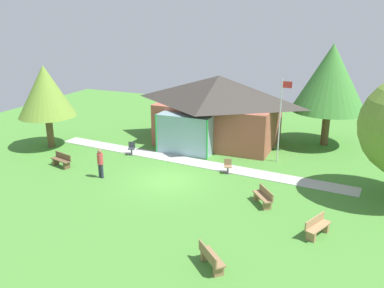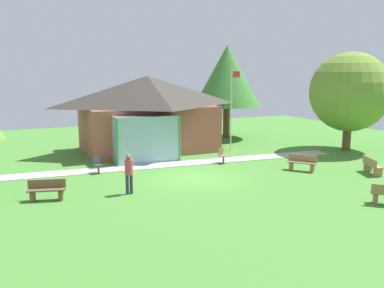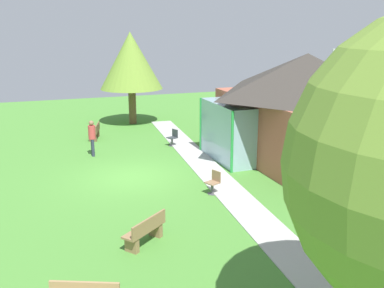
% 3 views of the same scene
% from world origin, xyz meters
% --- Properties ---
extents(ground_plane, '(44.00, 44.00, 0.00)m').
position_xyz_m(ground_plane, '(0.00, 0.00, 0.00)').
color(ground_plane, '#478433').
extents(pavilion, '(9.18, 7.13, 4.91)m').
position_xyz_m(pavilion, '(0.15, 7.82, 2.56)').
color(pavilion, '#A35642').
rests_on(pavilion, ground_plane).
extents(footpath, '(20.57, 2.89, 0.03)m').
position_xyz_m(footpath, '(0.00, 3.29, 0.01)').
color(footpath, '#ADADA8').
rests_on(footpath, ground_plane).
extents(flagpole, '(0.64, 0.08, 5.35)m').
position_xyz_m(flagpole, '(5.15, 5.53, 2.96)').
color(flagpole, silver).
rests_on(flagpole, ground_plane).
extents(bench_mid_left, '(1.56, 0.81, 0.84)m').
position_xyz_m(bench_mid_left, '(-7.04, -0.60, 0.40)').
color(bench_mid_left, brown).
rests_on(bench_mid_left, ground_plane).
extents(bench_lawn_far_right, '(0.99, 1.55, 0.84)m').
position_xyz_m(bench_lawn_far_right, '(8.60, -2.92, 0.40)').
color(bench_lawn_far_right, '#9E7A51').
rests_on(bench_lawn_far_right, ground_plane).
extents(bench_mid_right, '(1.28, 1.45, 0.84)m').
position_xyz_m(bench_mid_right, '(5.77, -0.89, 0.40)').
color(bench_mid_right, olive).
rests_on(bench_mid_right, ground_plane).
extents(patio_chair_west, '(0.57, 0.57, 0.86)m').
position_xyz_m(patio_chair_west, '(-4.20, 3.05, 0.42)').
color(patio_chair_west, '#33383D').
rests_on(patio_chair_west, ground_plane).
extents(patio_chair_lawn_spare, '(0.57, 0.57, 0.86)m').
position_xyz_m(patio_chair_lawn_spare, '(2.80, 2.44, 0.42)').
color(patio_chair_lawn_spare, '#8C6B4C').
rests_on(patio_chair_lawn_spare, ground_plane).
extents(visitor_strolling_lawn, '(0.34, 0.34, 1.74)m').
position_xyz_m(visitor_strolling_lawn, '(-3.72, -1.15, 1.02)').
color(visitor_strolling_lawn, '#2D3347').
rests_on(visitor_strolling_lawn, ground_plane).
extents(tree_east_hedge, '(5.16, 5.16, 6.45)m').
position_xyz_m(tree_east_hedge, '(12.18, 2.44, 3.86)').
color(tree_east_hedge, brown).
rests_on(tree_east_hedge, ground_plane).
extents(tree_behind_pavilion_right, '(5.17, 5.17, 7.17)m').
position_xyz_m(tree_behind_pavilion_right, '(7.50, 10.39, 4.83)').
color(tree_behind_pavilion_right, brown).
rests_on(tree_behind_pavilion_right, ground_plane).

